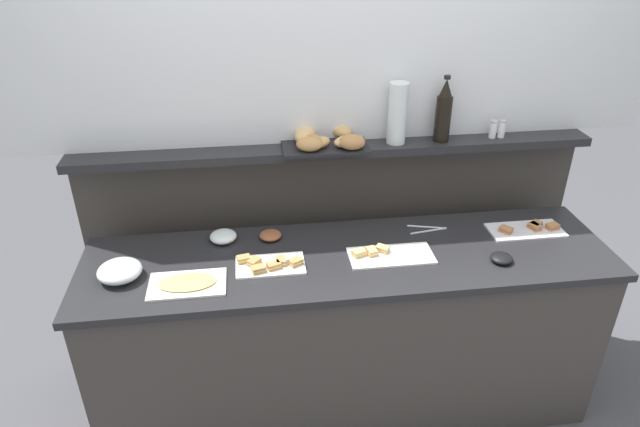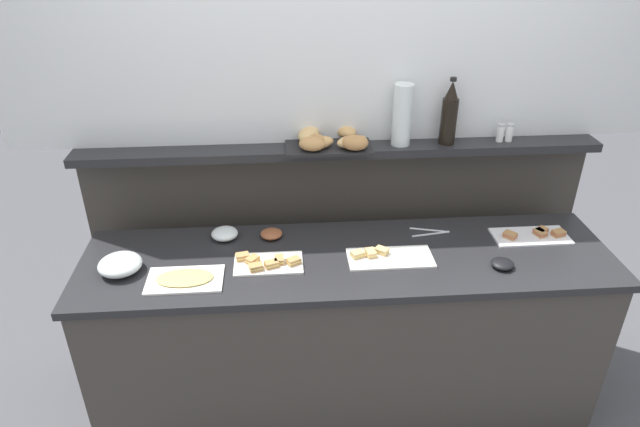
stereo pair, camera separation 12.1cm
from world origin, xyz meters
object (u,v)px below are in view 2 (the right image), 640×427
Objects in this scene: sandwich_platter_rear at (532,235)px; salt_shaker at (500,133)px; water_carafe at (402,115)px; condiment_bowl_cream at (502,264)px; wine_bottle_dark at (449,114)px; glass_bowl_medium at (225,234)px; sandwich_platter_side at (386,257)px; pepper_shaker at (509,133)px; sandwich_platter_front at (267,263)px; serving_tongs at (431,232)px; condiment_bowl_dark at (271,234)px; glass_bowl_large at (120,265)px; bread_basket at (329,141)px; cold_cuts_platter at (185,279)px.

salt_shaker reaches higher than sandwich_platter_rear.
condiment_bowl_cream is at bearing -56.40° from water_carafe.
wine_bottle_dark reaches higher than water_carafe.
sandwich_platter_rear is 2.85× the size of glass_bowl_medium.
sandwich_platter_side is 1.17× the size of wine_bottle_dark.
pepper_shaker is at bearing 72.41° from condiment_bowl_cream.
salt_shaker is at bearing 0.00° from water_carafe.
sandwich_platter_front is 1.58× the size of serving_tongs.
condiment_bowl_dark is 0.54× the size of serving_tongs.
condiment_bowl_dark is at bearing 85.66° from sandwich_platter_front.
glass_bowl_medium is 1.27× the size of condiment_bowl_cream.
sandwich_platter_rear is at bearing 9.85° from sandwich_platter_side.
sandwich_platter_rear is at bearing -28.02° from water_carafe.
sandwich_platter_side is at bearing 0.68° from glass_bowl_large.
glass_bowl_medium is 1.41× the size of pepper_shaker.
wine_bottle_dark is at bearing 2.40° from bread_basket.
cold_cuts_platter is 3.58× the size of salt_shaker.
bread_basket is at bearing -175.41° from water_carafe.
wine_bottle_dark is at bearing 51.01° from sandwich_platter_side.
sandwich_platter_rear is 4.01× the size of pepper_shaker.
condiment_bowl_cream is 1.03m from condiment_bowl_dark.
sandwich_platter_rear is at bearing -16.99° from bread_basket.
water_carafe reaches higher than sandwich_platter_side.
wine_bottle_dark is 3.63× the size of salt_shaker.
sandwich_platter_rear is 3.46× the size of condiment_bowl_dark.
cold_cuts_platter is 0.78× the size of bread_basket.
condiment_bowl_cream is (1.61, -0.09, -0.02)m from glass_bowl_large.
cold_cuts_platter is 1.71× the size of glass_bowl_large.
water_carafe is (-0.58, 0.31, 0.49)m from sandwich_platter_rear.
sandwich_platter_side is 1.28× the size of water_carafe.
sandwich_platter_rear is 0.50m from pepper_shaker.
wine_bottle_dark is (1.06, 0.21, 0.48)m from glass_bowl_medium.
condiment_bowl_cream is at bearing -103.23° from salt_shaker.
water_carafe is at bearing 151.98° from sandwich_platter_rear.
sandwich_platter_front is at bearing -125.55° from bread_basket.
glass_bowl_large is at bearing -179.87° from sandwich_platter_front.
sandwich_platter_side is 3.03× the size of glass_bowl_medium.
sandwich_platter_side is 0.84m from salt_shaker.
salt_shaker is 0.49m from water_carafe.
glass_bowl_medium is at bearing 162.53° from sandwich_platter_side.
sandwich_platter_rear is 0.47m from serving_tongs.
bread_basket is at bearing -178.19° from pepper_shaker.
water_carafe is (0.13, 0.43, 0.49)m from sandwich_platter_side.
salt_shaker is at bearing 35.46° from sandwich_platter_side.
condiment_bowl_cream is at bearing -51.99° from serving_tongs.
pepper_shaker reaches higher than glass_bowl_large.
glass_bowl_medium is 1.41× the size of salt_shaker.
pepper_shaker is 0.54m from water_carafe.
bread_basket is (0.50, 0.18, 0.37)m from glass_bowl_medium.
condiment_bowl_cream is 1.11× the size of salt_shaker.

